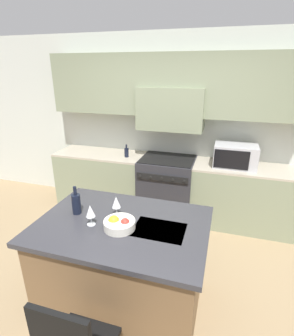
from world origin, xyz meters
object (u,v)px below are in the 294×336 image
at_px(wine_bottle, 76,203).
at_px(wine_glass_near, 90,212).
at_px(wine_glass_far, 116,203).
at_px(range_stove, 167,187).
at_px(fruit_bowl, 119,224).
at_px(microwave, 235,156).
at_px(oil_bottle_on_counter, 126,152).

height_order(wine_bottle, wine_glass_near, wine_bottle).
bearing_deg(wine_glass_far, range_stove, 86.32).
bearing_deg(fruit_bowl, wine_glass_near, -174.93).
bearing_deg(wine_glass_near, microwave, 57.60).
relative_size(wine_glass_far, oil_bottle_on_counter, 0.97).
distance_m(wine_bottle, fruit_bowl, 0.49).
height_order(range_stove, oil_bottle_on_counter, oil_bottle_on_counter).
xyz_separation_m(microwave, wine_bottle, (-1.43, -1.76, -0.05)).
distance_m(range_stove, fruit_bowl, 1.92).
distance_m(range_stove, oil_bottle_on_counter, 0.82).
distance_m(wine_bottle, oil_bottle_on_counter, 1.71).
height_order(wine_glass_near, oil_bottle_on_counter, oil_bottle_on_counter).
relative_size(wine_glass_near, fruit_bowl, 0.71).
bearing_deg(wine_glass_far, wine_bottle, -168.60).
xyz_separation_m(range_stove, oil_bottle_on_counter, (-0.64, -0.04, 0.52)).
bearing_deg(oil_bottle_on_counter, microwave, 2.11).
distance_m(wine_glass_far, oil_bottle_on_counter, 1.72).
height_order(range_stove, wine_bottle, wine_bottle).
bearing_deg(oil_bottle_on_counter, wine_glass_near, -78.29).
bearing_deg(wine_glass_near, fruit_bowl, 5.07).
distance_m(wine_glass_near, wine_glass_far, 0.26).
height_order(microwave, wine_glass_far, microwave).
xyz_separation_m(range_stove, wine_glass_far, (-0.11, -1.67, 0.58)).
bearing_deg(wine_glass_far, oil_bottle_on_counter, 108.09).
height_order(microwave, fruit_bowl, microwave).
bearing_deg(range_stove, wine_bottle, -105.40).
xyz_separation_m(wine_glass_near, fruit_bowl, (0.25, 0.02, -0.09)).
bearing_deg(wine_glass_near, wine_bottle, 148.50).
bearing_deg(fruit_bowl, wine_glass_far, 118.71).
relative_size(wine_glass_near, wine_glass_far, 1.00).
distance_m(microwave, wine_glass_near, 2.25).
height_order(range_stove, wine_glass_far, wine_glass_far).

